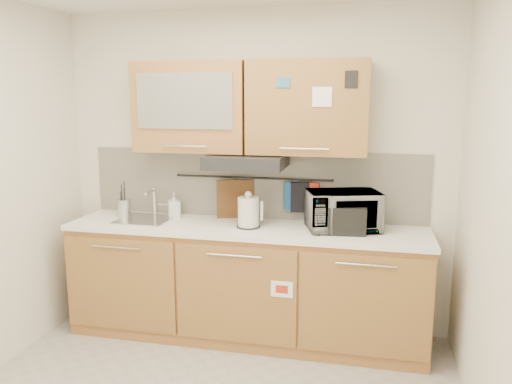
% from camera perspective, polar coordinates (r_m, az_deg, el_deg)
% --- Properties ---
extents(wall_back, '(3.20, 0.00, 3.20)m').
position_cam_1_polar(wall_back, '(4.12, -0.24, 2.28)').
color(wall_back, silver).
rests_on(wall_back, ground).
extents(base_cabinet, '(2.80, 0.64, 0.88)m').
position_cam_1_polar(base_cabinet, '(4.06, -1.23, -10.93)').
color(base_cabinet, '#AE743D').
rests_on(base_cabinet, floor).
extents(countertop, '(2.82, 0.62, 0.04)m').
position_cam_1_polar(countertop, '(3.90, -1.27, -4.18)').
color(countertop, white).
rests_on(countertop, base_cabinet).
extents(backsplash, '(2.80, 0.02, 0.56)m').
position_cam_1_polar(backsplash, '(4.12, -0.28, 0.88)').
color(backsplash, silver).
rests_on(backsplash, countertop).
extents(upper_cabinets, '(1.82, 0.37, 0.70)m').
position_cam_1_polar(upper_cabinets, '(3.91, -0.91, 9.64)').
color(upper_cabinets, '#AE743D').
rests_on(upper_cabinets, wall_back).
extents(range_hood, '(0.60, 0.46, 0.10)m').
position_cam_1_polar(range_hood, '(3.86, -1.08, 3.52)').
color(range_hood, black).
rests_on(range_hood, upper_cabinets).
extents(sink, '(0.42, 0.40, 0.26)m').
position_cam_1_polar(sink, '(4.20, -12.54, -3.05)').
color(sink, silver).
rests_on(sink, countertop).
extents(utensil_rail, '(1.30, 0.02, 0.02)m').
position_cam_1_polar(utensil_rail, '(4.08, -0.40, 1.63)').
color(utensil_rail, black).
rests_on(utensil_rail, backsplash).
extents(utensil_crock, '(0.12, 0.12, 0.29)m').
position_cam_1_polar(utensil_crock, '(4.34, -14.84, -1.73)').
color(utensil_crock, '#B7B7BC').
rests_on(utensil_crock, countertop).
extents(kettle, '(0.22, 0.21, 0.28)m').
position_cam_1_polar(kettle, '(3.83, -0.86, -2.41)').
color(kettle, silver).
rests_on(kettle, countertop).
extents(toaster, '(0.29, 0.19, 0.21)m').
position_cam_1_polar(toaster, '(3.71, 10.32, -3.14)').
color(toaster, black).
rests_on(toaster, countertop).
extents(microwave, '(0.62, 0.50, 0.29)m').
position_cam_1_polar(microwave, '(3.82, 9.89, -2.11)').
color(microwave, '#999999').
rests_on(microwave, countertop).
extents(soap_bottle, '(0.13, 0.13, 0.20)m').
position_cam_1_polar(soap_bottle, '(4.23, -9.35, -1.45)').
color(soap_bottle, '#999999').
rests_on(soap_bottle, countertop).
extents(cutting_board, '(0.30, 0.11, 0.38)m').
position_cam_1_polar(cutting_board, '(4.14, -2.37, -1.23)').
color(cutting_board, brown).
rests_on(cutting_board, utensil_rail).
extents(oven_mitt, '(0.14, 0.08, 0.22)m').
position_cam_1_polar(oven_mitt, '(4.03, 4.15, -0.42)').
color(oven_mitt, navy).
rests_on(oven_mitt, utensil_rail).
extents(dark_pouch, '(0.16, 0.07, 0.24)m').
position_cam_1_polar(dark_pouch, '(4.02, 5.08, -0.60)').
color(dark_pouch, black).
rests_on(dark_pouch, utensil_rail).
extents(pot_holder, '(0.13, 0.05, 0.16)m').
position_cam_1_polar(pot_holder, '(4.00, 6.34, -0.09)').
color(pot_holder, '#AA2816').
rests_on(pot_holder, utensil_rail).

